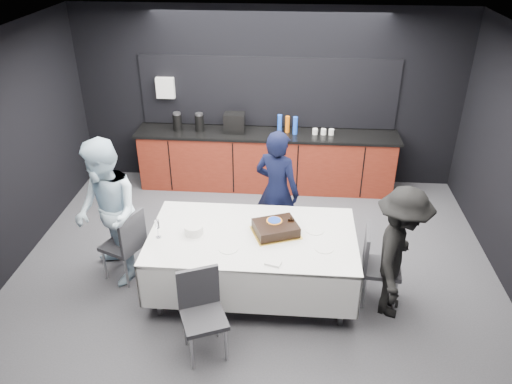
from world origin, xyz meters
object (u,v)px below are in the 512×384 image
Objects in this scene: cake_assembly at (276,228)px; chair_right at (375,261)px; chair_near at (202,307)px; chair_left at (127,241)px; person_center at (277,191)px; champagne_flute at (157,225)px; party_table at (253,245)px; person_left at (107,214)px; plate_stack at (194,230)px; person_right at (399,253)px.

chair_right is (1.12, -0.11, -0.31)m from cake_assembly.
cake_assembly is 0.66× the size of chair_near.
person_center is at bearing 25.50° from chair_left.
champagne_flute is 0.24× the size of chair_left.
chair_left is at bearing 152.94° from champagne_flute.
person_center is at bearing 75.96° from party_table.
person_center is 0.92× the size of person_left.
party_table is at bearing 2.10° from plate_stack.
person_center is at bearing 47.05° from plate_stack.
cake_assembly is (0.26, 0.06, 0.20)m from party_table.
person_right reaches higher than champagne_flute.
plate_stack is 2.06m from chair_right.
person_center is (0.66, 1.88, 0.29)m from chair_near.
chair_near is (-1.80, -0.89, 0.00)m from chair_right.
chair_near is at bearing 126.88° from person_right.
chair_near is at bearing -75.74° from plate_stack.
chair_right is at bearing 50.80° from person_left.
champagne_flute is 1.66m from person_center.
chair_left is at bearing 178.38° from cake_assembly.
party_table is 0.98m from person_center.
person_right reaches higher than plate_stack.
chair_near is 0.51× the size of person_left.
person_right is at bearing -7.92° from party_table.
champagne_flute reaches higher than plate_stack.
chair_right is 0.60× the size of person_right.
cake_assembly is 1.31m from champagne_flute.
plate_stack is 0.94× the size of champagne_flute.
cake_assembly is 0.34× the size of person_left.
person_center reaches higher than champagne_flute.
chair_left is 1.00× the size of chair_right.
chair_left and chair_right have the same top height.
champagne_flute is 0.24× the size of chair_near.
person_right reaches higher than chair_near.
chair_left reaches higher than party_table.
chair_near is 1.69m from person_left.
chair_right is (2.42, 0.08, -0.40)m from champagne_flute.
person_left is at bearing 178.11° from cake_assembly.
champagne_flute is 0.24× the size of chair_right.
champagne_flute reaches higher than party_table.
party_table is at bearing 99.18° from person_right.
person_center is at bearing 76.97° from person_left.
cake_assembly is at bearing 5.05° from plate_stack.
champagne_flute is (-1.04, -0.13, 0.30)m from party_table.
person_right is at bearing -5.00° from plate_stack.
party_table is 1.38m from chair_right.
party_table is at bearing 177.72° from chair_right.
chair_left is at bearing 135.80° from chair_near.
chair_right is at bearing 67.92° from person_right.
chair_left is 0.60× the size of person_right.
cake_assembly is 0.92m from plate_stack.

